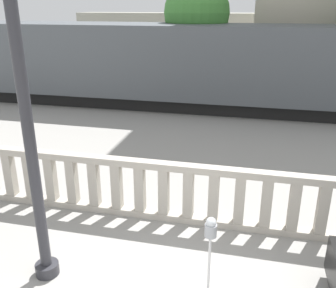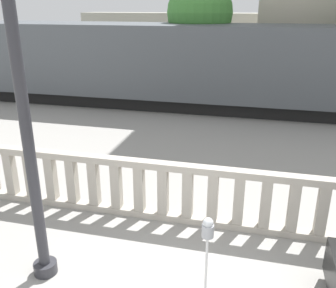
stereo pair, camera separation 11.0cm
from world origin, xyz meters
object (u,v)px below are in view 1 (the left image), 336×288
at_px(train_far, 210,34).
at_px(parking_meter, 211,233).
at_px(train_near, 300,69).
at_px(lamppost, 16,42).
at_px(tree_right, 197,13).

bearing_deg(train_far, parking_meter, -82.70).
relative_size(train_near, train_far, 1.25).
height_order(lamppost, train_near, lamppost).
bearing_deg(parking_meter, train_far, 97.30).
height_order(parking_meter, train_far, train_far).
xyz_separation_m(lamppost, parking_meter, (2.68, 0.22, -2.71)).
xyz_separation_m(parking_meter, train_near, (2.17, 11.17, 0.75)).
distance_m(train_near, tree_right, 5.14).
distance_m(lamppost, tree_right, 12.82).
xyz_separation_m(lamppost, train_far, (-1.01, 28.99, -1.91)).
distance_m(train_far, tree_right, 16.36).
distance_m(parking_meter, train_far, 29.02).
distance_m(lamppost, train_near, 12.53).
height_order(lamppost, tree_right, lamppost).
bearing_deg(train_near, parking_meter, -100.99).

